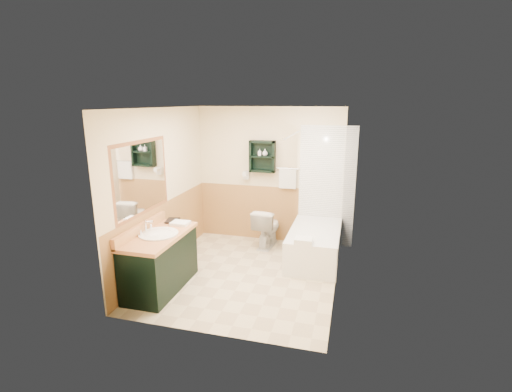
{
  "coord_description": "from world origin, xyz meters",
  "views": [
    {
      "loc": [
        1.44,
        -4.82,
        2.49
      ],
      "look_at": [
        0.11,
        0.2,
        1.15
      ],
      "focal_mm": 26.0,
      "sensor_mm": 36.0,
      "label": 1
    }
  ],
  "objects_px": {
    "hair_dryer": "(246,175)",
    "soap_bottle_b": "(265,153)",
    "wall_shelf": "(262,156)",
    "vanity": "(160,261)",
    "bathtub": "(315,244)",
    "soap_bottle_a": "(260,154)",
    "vanity_book": "(166,213)",
    "toilet": "(267,228)"
  },
  "relations": [
    {
      "from": "toilet",
      "to": "soap_bottle_a",
      "type": "height_order",
      "value": "soap_bottle_a"
    },
    {
      "from": "toilet",
      "to": "vanity_book",
      "type": "relative_size",
      "value": 2.8
    },
    {
      "from": "hair_dryer",
      "to": "toilet",
      "type": "relative_size",
      "value": 0.35
    },
    {
      "from": "vanity_book",
      "to": "soap_bottle_a",
      "type": "xyz_separation_m",
      "value": [
        1.01,
        1.57,
        0.69
      ]
    },
    {
      "from": "vanity",
      "to": "toilet",
      "type": "relative_size",
      "value": 1.78
    },
    {
      "from": "bathtub",
      "to": "vanity_book",
      "type": "height_order",
      "value": "vanity_book"
    },
    {
      "from": "soap_bottle_a",
      "to": "bathtub",
      "type": "bearing_deg",
      "value": -29.22
    },
    {
      "from": "hair_dryer",
      "to": "toilet",
      "type": "bearing_deg",
      "value": -30.64
    },
    {
      "from": "bathtub",
      "to": "hair_dryer",
      "type": "bearing_deg",
      "value": 154.59
    },
    {
      "from": "hair_dryer",
      "to": "bathtub",
      "type": "xyz_separation_m",
      "value": [
        1.33,
        -0.63,
        -0.94
      ]
    },
    {
      "from": "toilet",
      "to": "bathtub",
      "type": "bearing_deg",
      "value": 163.59
    },
    {
      "from": "wall_shelf",
      "to": "vanity",
      "type": "distance_m",
      "value": 2.56
    },
    {
      "from": "wall_shelf",
      "to": "toilet",
      "type": "height_order",
      "value": "wall_shelf"
    },
    {
      "from": "hair_dryer",
      "to": "vanity_book",
      "type": "xyz_separation_m",
      "value": [
        -0.76,
        -1.6,
        -0.3
      ]
    },
    {
      "from": "hair_dryer",
      "to": "toilet",
      "type": "height_order",
      "value": "hair_dryer"
    },
    {
      "from": "vanity",
      "to": "vanity_book",
      "type": "relative_size",
      "value": 4.97
    },
    {
      "from": "soap_bottle_b",
      "to": "wall_shelf",
      "type": "bearing_deg",
      "value": 174.09
    },
    {
      "from": "vanity_book",
      "to": "soap_bottle_b",
      "type": "bearing_deg",
      "value": 41.94
    },
    {
      "from": "toilet",
      "to": "soap_bottle_a",
      "type": "distance_m",
      "value": 1.29
    },
    {
      "from": "vanity",
      "to": "soap_bottle_a",
      "type": "xyz_separation_m",
      "value": [
        0.85,
        2.09,
        1.2
      ]
    },
    {
      "from": "toilet",
      "to": "vanity_book",
      "type": "height_order",
      "value": "vanity_book"
    },
    {
      "from": "hair_dryer",
      "to": "soap_bottle_a",
      "type": "xyz_separation_m",
      "value": [
        0.25,
        -0.03,
        0.39
      ]
    },
    {
      "from": "bathtub",
      "to": "vanity_book",
      "type": "distance_m",
      "value": 2.39
    },
    {
      "from": "vanity",
      "to": "bathtub",
      "type": "xyz_separation_m",
      "value": [
        1.92,
        1.49,
        -0.13
      ]
    },
    {
      "from": "vanity_book",
      "to": "soap_bottle_a",
      "type": "distance_m",
      "value": 1.99
    },
    {
      "from": "soap_bottle_b",
      "to": "toilet",
      "type": "bearing_deg",
      "value": -66.49
    },
    {
      "from": "hair_dryer",
      "to": "soap_bottle_a",
      "type": "relative_size",
      "value": 2.03
    },
    {
      "from": "wall_shelf",
      "to": "vanity_book",
      "type": "distance_m",
      "value": 2.01
    },
    {
      "from": "bathtub",
      "to": "soap_bottle_a",
      "type": "bearing_deg",
      "value": 150.78
    },
    {
      "from": "vanity",
      "to": "soap_bottle_b",
      "type": "distance_m",
      "value": 2.6
    },
    {
      "from": "hair_dryer",
      "to": "soap_bottle_b",
      "type": "relative_size",
      "value": 2.03
    },
    {
      "from": "vanity",
      "to": "soap_bottle_a",
      "type": "relative_size",
      "value": 10.35
    },
    {
      "from": "hair_dryer",
      "to": "bathtub",
      "type": "bearing_deg",
      "value": -25.41
    },
    {
      "from": "toilet",
      "to": "soap_bottle_a",
      "type": "xyz_separation_m",
      "value": [
        -0.2,
        0.24,
        1.26
      ]
    },
    {
      "from": "hair_dryer",
      "to": "vanity",
      "type": "distance_m",
      "value": 2.35
    },
    {
      "from": "hair_dryer",
      "to": "soap_bottle_a",
      "type": "bearing_deg",
      "value": -6.75
    },
    {
      "from": "hair_dryer",
      "to": "soap_bottle_b",
      "type": "distance_m",
      "value": 0.54
    },
    {
      "from": "bathtub",
      "to": "soap_bottle_a",
      "type": "height_order",
      "value": "soap_bottle_a"
    },
    {
      "from": "wall_shelf",
      "to": "soap_bottle_b",
      "type": "xyz_separation_m",
      "value": [
        0.05,
        -0.01,
        0.06
      ]
    },
    {
      "from": "wall_shelf",
      "to": "soap_bottle_a",
      "type": "bearing_deg",
      "value": -173.86
    },
    {
      "from": "wall_shelf",
      "to": "vanity",
      "type": "height_order",
      "value": "wall_shelf"
    },
    {
      "from": "bathtub",
      "to": "soap_bottle_a",
      "type": "relative_size",
      "value": 12.68
    }
  ]
}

